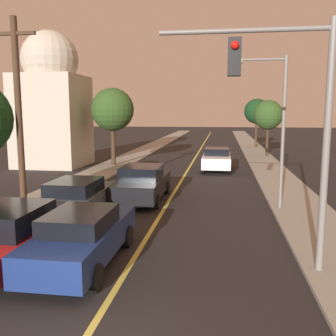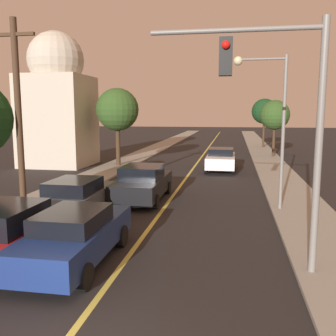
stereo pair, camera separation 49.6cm
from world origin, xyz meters
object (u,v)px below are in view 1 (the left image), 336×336
at_px(traffic_signal_mast, 289,105).
at_px(streetlamp_right, 270,109).
at_px(domed_building_left, 52,102).
at_px(tree_left_far, 112,110).
at_px(tree_right_far, 257,111).
at_px(car_near_lane_second, 142,183).
at_px(car_far_oncoming, 217,159).
at_px(tree_right_near, 268,115).
at_px(car_outer_lane_second, 77,197).
at_px(utility_pole_left, 19,116).
at_px(car_outer_lane_front, 12,234).
at_px(car_near_lane_front, 83,236).

distance_m(traffic_signal_mast, streetlamp_right, 6.32).
bearing_deg(traffic_signal_mast, domed_building_left, 129.38).
distance_m(tree_left_far, tree_right_far, 20.61).
relative_size(car_near_lane_second, tree_right_far, 0.88).
height_order(car_far_oncoming, tree_right_near, tree_right_near).
height_order(car_outer_lane_second, streetlamp_right, streetlamp_right).
height_order(utility_pole_left, tree_right_near, utility_pole_left).
relative_size(tree_right_near, domed_building_left, 0.50).
height_order(car_outer_lane_front, traffic_signal_mast, traffic_signal_mast).
relative_size(car_outer_lane_front, domed_building_left, 0.49).
relative_size(car_outer_lane_second, tree_right_far, 0.89).
bearing_deg(car_far_oncoming, streetlamp_right, 102.16).
bearing_deg(streetlamp_right, tree_right_near, 83.60).
height_order(car_near_lane_front, traffic_signal_mast, traffic_signal_mast).
distance_m(car_far_oncoming, tree_right_far, 18.44).
relative_size(car_near_lane_second, streetlamp_right, 0.78).
height_order(car_far_oncoming, tree_right_far, tree_right_far).
height_order(car_near_lane_second, car_far_oncoming, car_near_lane_second).
xyz_separation_m(car_near_lane_front, streetlamp_right, (5.53, 6.63, 3.41)).
relative_size(car_far_oncoming, tree_right_near, 0.94).
bearing_deg(tree_right_far, car_near_lane_second, -105.31).
bearing_deg(traffic_signal_mast, car_near_lane_front, -176.52).
distance_m(car_near_lane_front, car_outer_lane_front, 1.97).
height_order(car_near_lane_front, car_near_lane_second, car_near_lane_second).
bearing_deg(car_far_oncoming, tree_left_far, -6.14).
height_order(streetlamp_right, domed_building_left, domed_building_left).
relative_size(car_near_lane_front, traffic_signal_mast, 0.76).
xyz_separation_m(car_near_lane_second, streetlamp_right, (5.53, -0.94, 3.37)).
distance_m(utility_pole_left, tree_left_far, 14.14).
relative_size(car_near_lane_front, tree_right_near, 0.93).
height_order(car_near_lane_front, tree_right_near, tree_right_near).
relative_size(traffic_signal_mast, tree_right_near, 1.22).
relative_size(car_outer_lane_front, traffic_signal_mast, 0.80).
distance_m(utility_pole_left, tree_right_far, 32.93).
bearing_deg(car_near_lane_front, tree_left_far, 103.96).
relative_size(tree_left_far, tree_right_near, 1.14).
bearing_deg(streetlamp_right, tree_left_far, 131.44).
relative_size(car_outer_lane_second, streetlamp_right, 0.79).
height_order(tree_left_far, domed_building_left, domed_building_left).
bearing_deg(car_near_lane_second, car_outer_lane_front, -104.42).
height_order(car_near_lane_second, tree_right_far, tree_right_far).
bearing_deg(domed_building_left, tree_left_far, 2.37).
bearing_deg(car_outer_lane_front, car_near_lane_second, 75.58).
xyz_separation_m(car_near_lane_second, domed_building_left, (-9.10, 10.19, 4.01)).
xyz_separation_m(tree_left_far, tree_right_near, (12.14, 7.81, -0.43)).
xyz_separation_m(car_near_lane_front, car_far_oncoming, (3.27, 17.12, 0.04)).
xyz_separation_m(car_outer_lane_second, streetlamp_right, (7.50, 2.14, 3.43)).
bearing_deg(car_outer_lane_front, car_near_lane_front, 2.71).
bearing_deg(car_outer_lane_second, traffic_signal_mast, -30.17).
relative_size(car_far_oncoming, streetlamp_right, 0.76).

